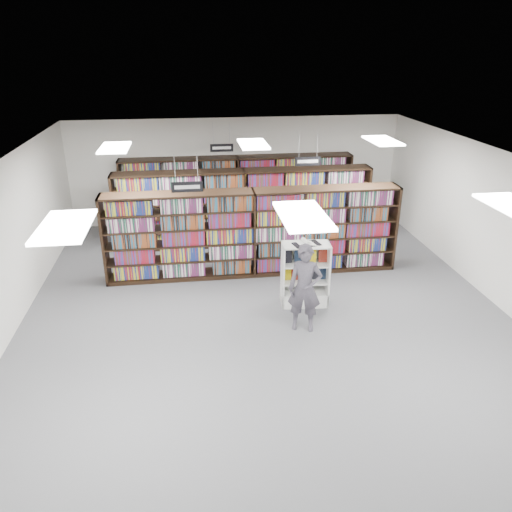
{
  "coord_description": "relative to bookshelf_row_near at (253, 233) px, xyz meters",
  "views": [
    {
      "loc": [
        -1.44,
        -9.05,
        5.25
      ],
      "look_at": [
        -0.14,
        0.5,
        1.1
      ],
      "focal_mm": 35.0,
      "sensor_mm": 36.0,
      "label": 1
    }
  ],
  "objects": [
    {
      "name": "aisle_sign_left",
      "position": [
        -1.5,
        -1.0,
        1.48
      ],
      "size": [
        0.65,
        0.02,
        0.8
      ],
      "color": "#B2B2B7",
      "rests_on": "ceiling"
    },
    {
      "name": "bookshelf_row_near",
      "position": [
        0.0,
        0.0,
        0.0
      ],
      "size": [
        7.0,
        0.6,
        2.1
      ],
      "color": "black",
      "rests_on": "floor"
    },
    {
      "name": "troffer_back_left",
      "position": [
        -3.0,
        0.0,
        2.11
      ],
      "size": [
        0.6,
        1.2,
        0.04
      ],
      "primitive_type": "cube",
      "color": "white",
      "rests_on": "ceiling"
    },
    {
      "name": "wall_front",
      "position": [
        0.0,
        -8.0,
        0.55
      ],
      "size": [
        10.0,
        0.1,
        3.2
      ],
      "primitive_type": "cube",
      "color": "white",
      "rests_on": "ground"
    },
    {
      "name": "troffer_front_left",
      "position": [
        -3.0,
        -5.0,
        2.11
      ],
      "size": [
        0.6,
        1.2,
        0.04
      ],
      "primitive_type": "cube",
      "color": "white",
      "rests_on": "ceiling"
    },
    {
      "name": "wall_left",
      "position": [
        -5.0,
        -2.0,
        0.55
      ],
      "size": [
        0.1,
        12.0,
        3.2
      ],
      "primitive_type": "cube",
      "color": "white",
      "rests_on": "ground"
    },
    {
      "name": "troffer_back_right",
      "position": [
        3.0,
        0.0,
        2.11
      ],
      "size": [
        0.6,
        1.2,
        0.04
      ],
      "primitive_type": "cube",
      "color": "white",
      "rests_on": "ceiling"
    },
    {
      "name": "floor",
      "position": [
        0.0,
        -2.0,
        -1.05
      ],
      "size": [
        12.0,
        12.0,
        0.0
      ],
      "primitive_type": "plane",
      "color": "#48494D",
      "rests_on": "ground"
    },
    {
      "name": "shopper",
      "position": [
        0.64,
        -2.7,
        -0.16
      ],
      "size": [
        0.74,
        0.59,
        1.78
      ],
      "primitive_type": "imported",
      "rotation": [
        0.0,
        0.0,
        -0.29
      ],
      "color": "#4C4752",
      "rests_on": "floor"
    },
    {
      "name": "bookshelf_row_mid",
      "position": [
        0.0,
        2.0,
        0.0
      ],
      "size": [
        7.0,
        0.6,
        2.1
      ],
      "color": "black",
      "rests_on": "floor"
    },
    {
      "name": "wall_back",
      "position": [
        0.0,
        4.0,
        0.55
      ],
      "size": [
        10.0,
        0.1,
        3.2
      ],
      "primitive_type": "cube",
      "color": "white",
      "rests_on": "ground"
    },
    {
      "name": "ceiling",
      "position": [
        0.0,
        -2.0,
        2.15
      ],
      "size": [
        10.0,
        12.0,
        0.1
      ],
      "primitive_type": "cube",
      "color": "white",
      "rests_on": "wall_back"
    },
    {
      "name": "endcap_display",
      "position": [
        0.89,
        -1.67,
        -0.58
      ],
      "size": [
        1.04,
        0.58,
        1.4
      ],
      "rotation": [
        0.0,
        0.0,
        -0.08
      ],
      "color": "white",
      "rests_on": "floor"
    },
    {
      "name": "bookshelf_row_far",
      "position": [
        0.0,
        3.7,
        0.0
      ],
      "size": [
        7.0,
        0.6,
        2.1
      ],
      "color": "black",
      "rests_on": "floor"
    },
    {
      "name": "troffer_front_center",
      "position": [
        0.0,
        -5.0,
        2.11
      ],
      "size": [
        0.6,
        1.2,
        0.04
      ],
      "primitive_type": "cube",
      "color": "white",
      "rests_on": "ceiling"
    },
    {
      "name": "open_book",
      "position": [
        0.87,
        -1.72,
        0.38
      ],
      "size": [
        0.61,
        0.43,
        0.13
      ],
      "rotation": [
        0.0,
        0.0,
        0.21
      ],
      "color": "black",
      "rests_on": "endcap_display"
    },
    {
      "name": "troffer_back_center",
      "position": [
        0.0,
        0.0,
        2.11
      ],
      "size": [
        0.6,
        1.2,
        0.04
      ],
      "primitive_type": "cube",
      "color": "white",
      "rests_on": "ceiling"
    },
    {
      "name": "aisle_sign_right",
      "position": [
        1.5,
        1.0,
        1.48
      ],
      "size": [
        0.65,
        0.02,
        0.8
      ],
      "color": "#B2B2B7",
      "rests_on": "ceiling"
    },
    {
      "name": "wall_right",
      "position": [
        5.0,
        -2.0,
        0.55
      ],
      "size": [
        0.1,
        12.0,
        3.2
      ],
      "primitive_type": "cube",
      "color": "white",
      "rests_on": "ground"
    },
    {
      "name": "aisle_sign_center",
      "position": [
        -0.5,
        3.0,
        1.48
      ],
      "size": [
        0.65,
        0.02,
        0.8
      ],
      "color": "#B2B2B7",
      "rests_on": "ceiling"
    }
  ]
}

